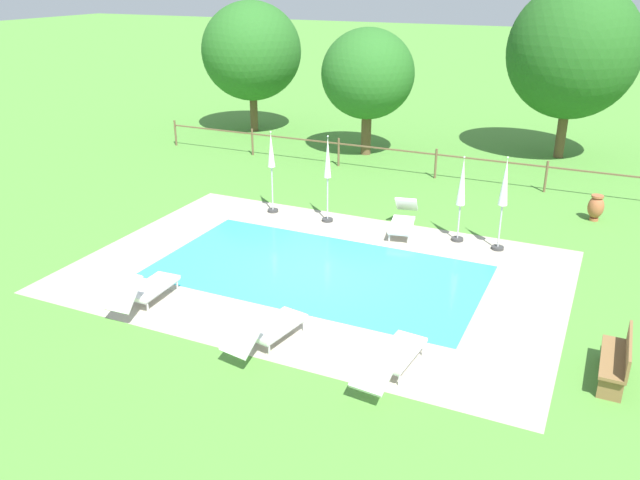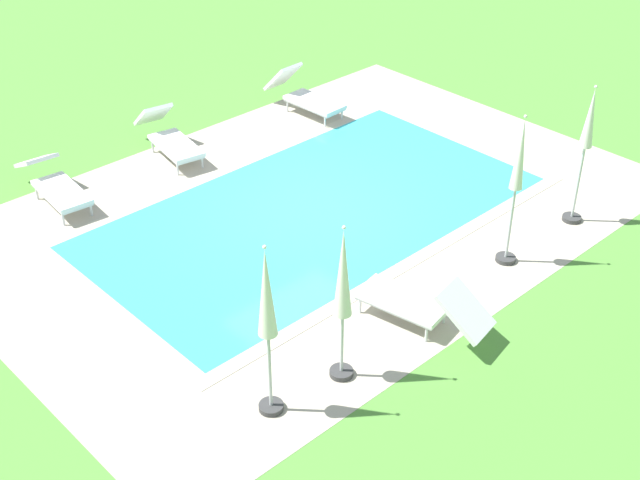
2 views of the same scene
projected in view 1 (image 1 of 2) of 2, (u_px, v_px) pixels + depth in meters
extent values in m
plane|color=#518E38|center=(318.00, 271.00, 15.68)|extent=(160.00, 160.00, 0.00)
cube|color=#B2A893|center=(318.00, 271.00, 15.68)|extent=(11.48, 7.88, 0.01)
cube|color=#38C6D1|center=(318.00, 271.00, 15.68)|extent=(7.78, 4.18, 0.01)
cube|color=#C0B59F|center=(353.00, 239.00, 17.53)|extent=(8.26, 0.24, 0.01)
cube|color=#C0B59F|center=(274.00, 311.00, 13.82)|extent=(8.26, 0.24, 0.01)
cube|color=#C0B59F|center=(485.00, 304.00, 14.11)|extent=(0.24, 4.18, 0.01)
cube|color=#C0B59F|center=(182.00, 244.00, 17.23)|extent=(0.24, 4.18, 0.01)
cube|color=white|center=(402.00, 225.00, 17.70)|extent=(0.83, 1.39, 0.07)
cube|color=white|center=(407.00, 204.00, 18.48)|extent=(0.72, 0.80, 0.57)
cube|color=silver|center=(402.00, 227.00, 17.72)|extent=(0.80, 1.36, 0.04)
cylinder|color=silver|center=(408.00, 239.00, 17.21)|extent=(0.04, 0.04, 0.28)
cylinder|color=silver|center=(389.00, 237.00, 17.33)|extent=(0.04, 0.04, 0.28)
cylinder|color=silver|center=(413.00, 224.00, 18.20)|extent=(0.04, 0.04, 0.28)
cylinder|color=silver|center=(395.00, 223.00, 18.32)|extent=(0.04, 0.04, 0.28)
cube|color=white|center=(152.00, 286.00, 14.22)|extent=(0.66, 1.32, 0.07)
cube|color=white|center=(123.00, 292.00, 13.30)|extent=(0.63, 0.67, 0.65)
cube|color=silver|center=(153.00, 289.00, 14.24)|extent=(0.62, 1.30, 0.04)
cylinder|color=silver|center=(158.00, 281.00, 14.85)|extent=(0.04, 0.04, 0.28)
cylinder|color=silver|center=(177.00, 285.00, 14.67)|extent=(0.04, 0.04, 0.28)
cylinder|color=silver|center=(128.00, 302.00, 13.91)|extent=(0.04, 0.04, 0.28)
cylinder|color=silver|center=(148.00, 307.00, 13.73)|extent=(0.04, 0.04, 0.28)
cube|color=white|center=(276.00, 325.00, 12.66)|extent=(0.81, 1.38, 0.07)
cube|color=white|center=(243.00, 335.00, 11.82)|extent=(0.71, 0.78, 0.59)
cube|color=silver|center=(276.00, 328.00, 12.68)|extent=(0.78, 1.35, 0.04)
cylinder|color=silver|center=(283.00, 318.00, 13.28)|extent=(0.04, 0.04, 0.28)
cylinder|color=silver|center=(304.00, 325.00, 13.01)|extent=(0.04, 0.04, 0.28)
cylinder|color=silver|center=(248.00, 341.00, 12.44)|extent=(0.04, 0.04, 0.28)
cylinder|color=silver|center=(269.00, 349.00, 12.17)|extent=(0.04, 0.04, 0.28)
cube|color=white|center=(399.00, 351.00, 11.78)|extent=(0.72, 1.35, 0.07)
cube|color=white|center=(375.00, 371.00, 10.89)|extent=(0.67, 0.84, 0.43)
cube|color=silver|center=(399.00, 354.00, 11.80)|extent=(0.69, 1.32, 0.04)
cylinder|color=silver|center=(398.00, 342.00, 12.41)|extent=(0.04, 0.04, 0.28)
cylinder|color=silver|center=(423.00, 349.00, 12.17)|extent=(0.04, 0.04, 0.28)
cylinder|color=silver|center=(373.00, 370.00, 11.53)|extent=(0.04, 0.04, 0.28)
cylinder|color=silver|center=(399.00, 379.00, 11.29)|extent=(0.04, 0.04, 0.28)
cylinder|color=#383838|center=(327.00, 220.00, 18.82)|extent=(0.32, 0.32, 0.08)
cylinder|color=#B2B5B7|center=(328.00, 200.00, 18.58)|extent=(0.04, 0.04, 1.33)
cone|color=white|center=(328.00, 157.00, 18.10)|extent=(0.20, 0.20, 1.16)
sphere|color=white|center=(328.00, 136.00, 17.87)|extent=(0.05, 0.05, 0.05)
cylinder|color=#383838|center=(273.00, 211.00, 19.55)|extent=(0.32, 0.32, 0.08)
cylinder|color=#B2B5B7|center=(272.00, 190.00, 19.30)|extent=(0.04, 0.04, 1.41)
cone|color=white|center=(271.00, 150.00, 18.84)|extent=(0.21, 0.21, 1.01)
sphere|color=white|center=(271.00, 132.00, 18.63)|extent=(0.05, 0.05, 0.05)
cylinder|color=#383838|center=(457.00, 239.00, 17.46)|extent=(0.32, 0.32, 0.08)
cylinder|color=#B2B5B7|center=(459.00, 223.00, 17.27)|extent=(0.04, 0.04, 1.03)
cone|color=white|center=(462.00, 182.00, 16.84)|extent=(0.24, 0.24, 1.27)
sphere|color=white|center=(464.00, 157.00, 16.59)|extent=(0.05, 0.05, 0.05)
cylinder|color=#383838|center=(498.00, 248.00, 16.90)|extent=(0.32, 0.32, 0.08)
cylinder|color=#B2B5B7|center=(500.00, 227.00, 16.68)|extent=(0.04, 0.04, 1.23)
cone|color=white|center=(505.00, 182.00, 16.22)|extent=(0.24, 0.24, 1.22)
sphere|color=white|center=(508.00, 157.00, 15.98)|extent=(0.05, 0.05, 0.05)
cube|color=olive|center=(614.00, 359.00, 11.34)|extent=(0.44, 1.50, 0.06)
cube|color=olive|center=(629.00, 350.00, 11.17)|extent=(0.05, 1.50, 0.40)
cube|color=olive|center=(610.00, 389.00, 10.89)|extent=(0.40, 0.06, 0.41)
cube|color=olive|center=(613.00, 352.00, 11.96)|extent=(0.40, 0.06, 0.41)
cylinder|color=#A85B38|center=(594.00, 219.00, 18.88)|extent=(0.25, 0.25, 0.08)
ellipsoid|color=#A85B38|center=(596.00, 207.00, 18.74)|extent=(0.45, 0.45, 0.66)
cylinder|color=#A85B38|center=(598.00, 196.00, 18.61)|extent=(0.34, 0.34, 0.06)
cylinder|color=brown|center=(175.00, 133.00, 26.87)|extent=(0.08, 0.08, 1.05)
cylinder|color=brown|center=(252.00, 142.00, 25.44)|extent=(0.08, 0.08, 1.05)
cylinder|color=brown|center=(339.00, 152.00, 24.01)|extent=(0.08, 0.08, 1.05)
cylinder|color=brown|center=(436.00, 164.00, 22.57)|extent=(0.08, 0.08, 1.05)
cylinder|color=brown|center=(546.00, 177.00, 21.14)|extent=(0.08, 0.08, 1.05)
cube|color=brown|center=(436.00, 155.00, 22.45)|extent=(22.12, 0.05, 0.05)
cylinder|color=brown|center=(254.00, 110.00, 29.21)|extent=(0.34, 0.34, 1.93)
ellipsoid|color=#286623|center=(252.00, 51.00, 28.23)|extent=(4.33, 4.33, 4.22)
cylinder|color=brown|center=(562.00, 130.00, 24.94)|extent=(0.37, 0.37, 2.15)
ellipsoid|color=#235B1E|center=(573.00, 51.00, 23.82)|extent=(4.79, 4.79, 4.95)
cylinder|color=brown|center=(366.00, 131.00, 25.45)|extent=(0.39, 0.39, 1.85)
ellipsoid|color=#286623|center=(368.00, 74.00, 24.61)|extent=(3.55, 3.55, 3.41)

